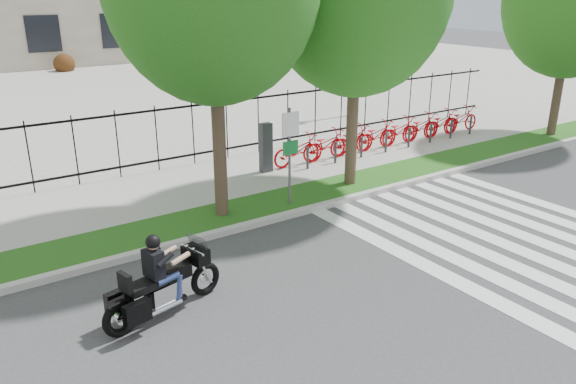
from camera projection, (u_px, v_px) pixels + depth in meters
ground at (356, 305)px, 10.19m from camera, size 120.00×120.00×0.00m
curb at (243, 227)px, 13.34m from camera, size 60.00×0.20×0.15m
grass_verge at (226, 215)px, 14.00m from camera, size 60.00×1.50×0.15m
sidewalk at (183, 188)px, 15.94m from camera, size 60.00×3.50×0.15m
plaza at (43, 96)px, 29.53m from camera, size 80.00×34.00×0.10m
crosswalk_stripes at (517, 241)px, 12.76m from camera, size 5.70×8.00×0.01m
iron_fence at (157, 138)px, 16.92m from camera, size 30.00×0.06×2.00m
lamp_post_right at (352, 43)px, 23.70m from camera, size 1.06×0.70×4.25m
street_tree_3 at (573, 0)px, 19.81m from camera, size 4.80×4.80×7.65m
bike_share_station at (386, 133)px, 19.59m from camera, size 9.99×0.86×1.50m
sign_pole_regulatory at (290, 144)px, 14.05m from camera, size 0.50×0.09×2.50m
motorcycle_rider at (163, 282)px, 9.72m from camera, size 2.41×1.00×1.89m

